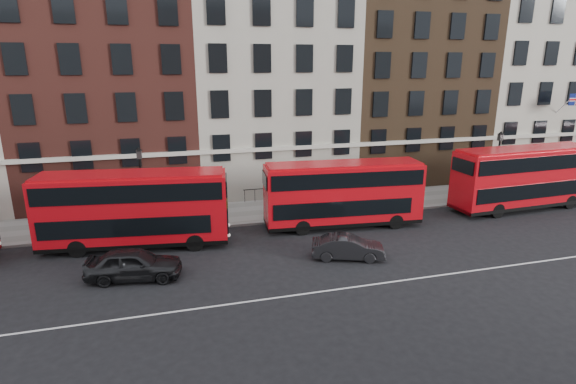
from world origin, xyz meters
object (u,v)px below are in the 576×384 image
object	(u,v)px
bus_c	(343,193)
car_front	(348,247)
bus_d	(523,176)
bus_b	(134,208)
car_rear	(134,264)

from	to	relation	value
bus_c	car_front	xyz separation A→B (m)	(-1.61, -4.90, -1.67)
bus_d	car_front	bearing A→B (deg)	-165.57
bus_b	bus_d	bearing A→B (deg)	7.55
bus_b	bus_c	xyz separation A→B (m)	(13.04, -0.00, -0.09)
car_rear	car_front	world-z (taller)	car_rear
bus_b	car_rear	xyz separation A→B (m)	(0.09, -4.32, -1.61)
bus_b	bus_c	size ratio (longest dim) A/B	1.04
car_front	car_rear	bearing A→B (deg)	105.90
car_rear	car_front	size ratio (longest dim) A/B	1.17
bus_b	car_front	world-z (taller)	bus_b
car_front	bus_d	bearing A→B (deg)	-54.04
car_rear	bus_b	bearing A→B (deg)	10.72
bus_c	car_rear	world-z (taller)	bus_c
car_rear	car_front	distance (m)	11.36
bus_d	car_rear	xyz separation A→B (m)	(-27.20, -4.31, -1.69)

